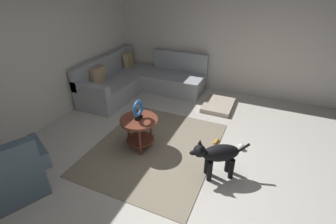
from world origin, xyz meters
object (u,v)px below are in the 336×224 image
sectional_couch (139,81)px  dog (217,155)px  dog_bed_mat (218,105)px  dog_toy_ball (241,147)px  torus_sculpture (138,109)px  armchair (15,175)px  dog_toy_rope (216,142)px  side_table (139,126)px

sectional_couch → dog: 3.16m
dog_bed_mat → dog_toy_ball: size_ratio=7.95×
torus_sculpture → dog_toy_ball: 1.78m
dog_toy_ball → armchair: bearing=130.3°
torus_sculpture → dog: torus_sculpture is taller
dog_toy_rope → dog_bed_mat: bearing=12.0°
torus_sculpture → dog_toy_ball: bearing=-68.7°
dog_toy_rope → side_table: bearing=118.3°
sectional_couch → dog_toy_ball: bearing=-116.4°
side_table → dog_toy_ball: side_table is taller
dog_bed_mat → side_table: bearing=155.8°
sectional_couch → armchair: 3.41m
sectional_couch → dog: bearing=-130.9°
dog_bed_mat → dog_toy_rope: (-1.29, -0.28, -0.02)m
side_table → dog_toy_ball: (0.60, -1.54, -0.37)m
sectional_couch → side_table: size_ratio=3.75×
dog → dog_toy_ball: size_ratio=7.37×
sectional_couch → armchair: bearing=-177.4°
side_table → dog_bed_mat: (1.90, -0.86, -0.37)m
armchair → torus_sculpture: (1.50, -0.93, 0.39)m
dog_bed_mat → dog: 2.13m
side_table → dog_toy_rope: 1.34m
torus_sculpture → dog: 1.35m
sectional_couch → armchair: (-3.41, -0.15, 0.03)m
sectional_couch → side_table: bearing=-150.3°
dog_bed_mat → dog_toy_rope: dog_bed_mat is taller
sectional_couch → dog_toy_rope: sectional_couch is taller
sectional_couch → torus_sculpture: size_ratio=6.90×
side_table → dog_toy_rope: bearing=-61.7°
armchair → dog_toy_ball: bearing=-24.3°
dog_toy_ball → torus_sculpture: bearing=111.3°
dog_bed_mat → dog_toy_rope: bearing=-168.0°
dog_toy_ball → dog: bearing=162.3°
sectional_couch → dog_toy_ball: size_ratio=22.37×
dog_toy_ball → side_table: bearing=111.3°
sectional_couch → dog_bed_mat: sectional_couch is taller
torus_sculpture → dog: size_ratio=0.44×
sectional_couch → torus_sculpture: sectional_couch is taller
dog → dog_toy_ball: 0.86m
dog_toy_ball → dog_toy_rope: dog_toy_ball is taller
dog_bed_mat → dog_toy_ball: (-1.30, -0.69, 0.01)m
sectional_couch → dog: size_ratio=3.03×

